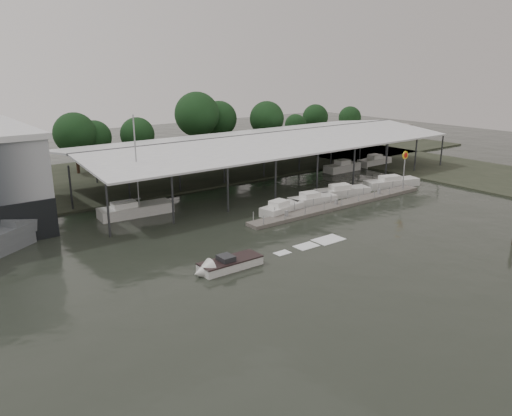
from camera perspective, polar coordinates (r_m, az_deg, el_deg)
ground at (r=45.50m, az=6.03°, el=-5.73°), size 200.00×200.00×0.00m
land_strip_far at (r=79.89m, az=-15.12°, el=3.54°), size 140.00×30.00×0.30m
land_strip_east at (r=86.23m, az=23.55°, el=3.65°), size 20.00×60.00×0.30m
covered_boat_shed at (r=75.29m, az=0.93°, el=8.02°), size 58.24×24.00×6.96m
floating_dock at (r=62.24m, az=9.78°, el=0.41°), size 28.00×2.00×1.40m
shell_fuel_sign at (r=70.50m, az=16.63°, el=4.94°), size 1.10×0.18×5.55m
distant_commercial_buildings at (r=116.90m, az=12.19°, el=8.51°), size 22.00×8.00×4.00m
white_sailboat at (r=59.14m, az=-13.69°, el=-0.22°), size 8.61×3.25×11.69m
speedboat_underway at (r=42.83m, az=-3.54°, el=-6.54°), size 17.33×2.50×2.00m
moored_cruiser_0 at (r=58.23m, az=2.95°, el=-0.06°), size 5.96×3.12×1.70m
moored_cruiser_1 at (r=62.21m, az=6.44°, el=0.94°), size 6.42×3.08×1.70m
moored_cruiser_2 at (r=66.78m, az=9.79°, el=1.87°), size 7.74×4.00×1.70m
moored_cruiser_3 at (r=73.40m, az=15.21°, el=2.84°), size 8.49×4.21×1.70m
horizon_tree_line at (r=93.25m, az=-4.92°, el=9.79°), size 67.10×11.15×12.03m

